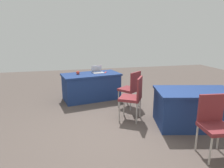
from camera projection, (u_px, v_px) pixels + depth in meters
name	position (u px, v px, depth m)	size (l,w,h in m)	color
ground_plane	(120.00, 131.00, 3.97)	(14.40, 14.40, 0.00)	#4C423D
table_foreground	(91.00, 86.00, 5.83)	(1.74, 1.09, 0.75)	navy
table_mid_left	(194.00, 108.00, 4.13)	(1.72, 1.24, 0.75)	navy
chair_near_front	(131.00, 87.00, 5.14)	(0.62, 0.62, 0.94)	#9E9993
chair_tucked_left	(214.00, 122.00, 3.09)	(0.49, 0.49, 0.95)	#9E9993
chair_tucked_right	(134.00, 95.00, 4.36)	(0.61, 0.61, 0.97)	#9E9993
laptop_silver	(98.00, 71.00, 5.88)	(0.36, 0.34, 0.21)	silver
yarn_ball	(78.00, 73.00, 5.63)	(0.10, 0.10, 0.10)	#B2382D
scissors_red	(106.00, 72.00, 5.93)	(0.18, 0.04, 0.01)	red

